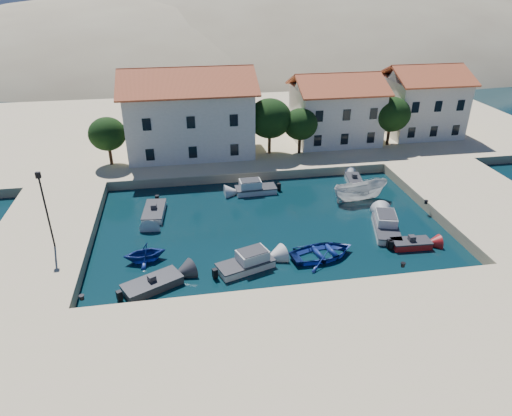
% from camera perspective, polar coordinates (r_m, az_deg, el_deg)
% --- Properties ---
extents(ground, '(400.00, 400.00, 0.00)m').
position_cam_1_polar(ground, '(32.31, 5.23, -10.92)').
color(ground, black).
rests_on(ground, ground).
extents(quay_south, '(52.00, 12.00, 1.00)m').
position_cam_1_polar(quay_south, '(27.69, 8.49, -17.63)').
color(quay_south, beige).
rests_on(quay_south, ground).
extents(quay_east, '(11.00, 20.00, 1.00)m').
position_cam_1_polar(quay_east, '(48.20, 26.39, 0.48)').
color(quay_east, beige).
rests_on(quay_east, ground).
extents(quay_west, '(8.00, 20.00, 1.00)m').
position_cam_1_polar(quay_west, '(41.29, -25.16, -3.64)').
color(quay_west, beige).
rests_on(quay_west, ground).
extents(quay_north, '(80.00, 36.00, 1.00)m').
position_cam_1_polar(quay_north, '(66.01, -1.33, 10.14)').
color(quay_north, beige).
rests_on(quay_north, ground).
extents(hills, '(254.00, 176.00, 99.00)m').
position_cam_1_polar(hills, '(156.74, 0.94, 11.19)').
color(hills, gray).
rests_on(hills, ground).
extents(building_left, '(14.70, 9.45, 9.70)m').
position_cam_1_polar(building_left, '(54.28, -8.36, 12.05)').
color(building_left, beige).
rests_on(building_left, quay_north).
extents(building_mid, '(10.50, 8.40, 8.30)m').
position_cam_1_polar(building_mid, '(58.62, 9.91, 12.34)').
color(building_mid, beige).
rests_on(building_mid, quay_north).
extents(building_right, '(9.45, 8.40, 8.80)m').
position_cam_1_polar(building_right, '(64.33, 20.05, 12.68)').
color(building_right, beige).
rests_on(building_right, quay_north).
extents(trees, '(37.30, 5.30, 6.45)m').
position_cam_1_polar(trees, '(53.40, 3.36, 10.80)').
color(trees, '#382314').
rests_on(trees, quay_north).
extents(lamppost, '(0.35, 0.25, 6.22)m').
position_cam_1_polar(lamppost, '(37.29, -24.91, 0.57)').
color(lamppost, black).
rests_on(lamppost, quay_west).
extents(bollards, '(29.36, 9.56, 0.30)m').
position_cam_1_polar(bollards, '(35.37, 8.16, -5.09)').
color(bollards, black).
rests_on(bollards, ground).
extents(motorboat_grey_sw, '(4.52, 3.53, 1.25)m').
position_cam_1_polar(motorboat_grey_sw, '(33.58, -12.81, -9.29)').
color(motorboat_grey_sw, '#303034').
rests_on(motorboat_grey_sw, ground).
extents(cabin_cruiser_south, '(4.67, 3.15, 1.60)m').
position_cam_1_polar(cabin_cruiser_south, '(34.58, -1.31, -6.95)').
color(cabin_cruiser_south, silver).
rests_on(cabin_cruiser_south, ground).
extents(rowboat_south, '(5.83, 4.64, 1.08)m').
position_cam_1_polar(rowboat_south, '(36.60, 8.29, -6.03)').
color(rowboat_south, navy).
rests_on(rowboat_south, ground).
extents(motorboat_red_se, '(3.23, 1.57, 1.25)m').
position_cam_1_polar(motorboat_red_se, '(39.35, 18.79, -4.26)').
color(motorboat_red_se, maroon).
rests_on(motorboat_red_se, ground).
extents(cabin_cruiser_east, '(3.23, 5.20, 1.60)m').
position_cam_1_polar(cabin_cruiser_east, '(40.86, 15.98, -2.30)').
color(cabin_cruiser_east, silver).
rests_on(cabin_cruiser_east, ground).
extents(boat_east, '(5.74, 2.63, 2.15)m').
position_cam_1_polar(boat_east, '(46.12, 12.76, 0.96)').
color(boat_east, silver).
rests_on(boat_east, ground).
extents(motorboat_white_ne, '(1.96, 3.36, 1.25)m').
position_cam_1_polar(motorboat_white_ne, '(49.76, 12.15, 3.40)').
color(motorboat_white_ne, silver).
rests_on(motorboat_white_ne, ground).
extents(rowboat_west, '(3.59, 3.23, 1.68)m').
position_cam_1_polar(rowboat_west, '(36.80, -13.65, -6.38)').
color(rowboat_west, navy).
rests_on(rowboat_west, ground).
extents(motorboat_white_west, '(2.21, 4.30, 1.25)m').
position_cam_1_polar(motorboat_white_west, '(43.21, -12.59, -0.46)').
color(motorboat_white_west, silver).
rests_on(motorboat_white_west, ground).
extents(cabin_cruiser_north, '(4.19, 1.89, 1.60)m').
position_cam_1_polar(cabin_cruiser_north, '(46.38, -0.03, 2.48)').
color(cabin_cruiser_north, silver).
rests_on(cabin_cruiser_north, ground).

